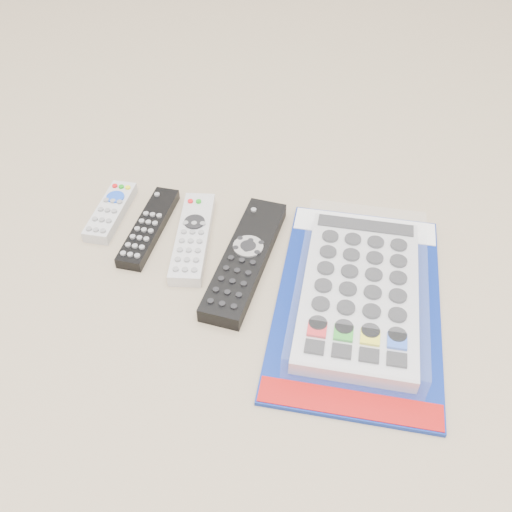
% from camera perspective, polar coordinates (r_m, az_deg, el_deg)
% --- Properties ---
extents(remote_small_grey, '(0.05, 0.14, 0.02)m').
position_cam_1_polar(remote_small_grey, '(0.97, -14.33, 4.37)').
color(remote_small_grey, '#B7B7B9').
rests_on(remote_small_grey, ground).
extents(remote_slim_black, '(0.04, 0.18, 0.02)m').
position_cam_1_polar(remote_slim_black, '(0.92, -10.66, 2.85)').
color(remote_slim_black, black).
rests_on(remote_slim_black, ground).
extents(remote_silver_dvd, '(0.08, 0.20, 0.02)m').
position_cam_1_polar(remote_silver_dvd, '(0.90, -6.33, 1.89)').
color(remote_silver_dvd, silver).
rests_on(remote_silver_dvd, ground).
extents(remote_large_black, '(0.07, 0.25, 0.03)m').
position_cam_1_polar(remote_large_black, '(0.85, -1.07, -0.27)').
color(remote_large_black, black).
rests_on(remote_large_black, ground).
extents(jumbo_remote_packaged, '(0.24, 0.38, 0.05)m').
position_cam_1_polar(jumbo_remote_packaged, '(0.81, 10.34, -3.40)').
color(jumbo_remote_packaged, navy).
rests_on(jumbo_remote_packaged, ground).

